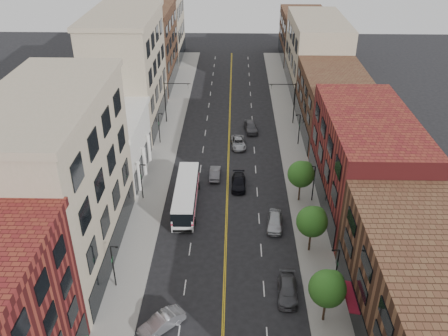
# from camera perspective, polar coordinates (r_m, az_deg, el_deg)

# --- Properties ---
(sidewalk_left) EXTENTS (4.00, 110.00, 0.15)m
(sidewalk_left) POSITION_cam_1_polar(r_m,az_deg,el_deg) (72.08, -7.45, 1.21)
(sidewalk_left) COLOR gray
(sidewalk_left) RESTS_ON ground
(sidewalk_right) EXTENTS (4.00, 110.00, 0.15)m
(sidewalk_right) POSITION_cam_1_polar(r_m,az_deg,el_deg) (71.86, 8.53, 1.03)
(sidewalk_right) COLOR gray
(sidewalk_right) RESTS_ON ground
(bldg_l_tanoffice) EXTENTS (10.00, 22.00, 18.00)m
(bldg_l_tanoffice) POSITION_cam_1_polar(r_m,az_deg,el_deg) (50.99, -19.31, -1.88)
(bldg_l_tanoffice) COLOR tan
(bldg_l_tanoffice) RESTS_ON ground
(bldg_l_white) EXTENTS (10.00, 14.00, 8.00)m
(bldg_l_white) POSITION_cam_1_polar(r_m,az_deg,el_deg) (68.25, -13.94, 2.52)
(bldg_l_white) COLOR silver
(bldg_l_white) RESTS_ON ground
(bldg_l_far_a) EXTENTS (10.00, 20.00, 18.00)m
(bldg_l_far_a) POSITION_cam_1_polar(r_m,az_deg,el_deg) (81.56, -11.56, 11.19)
(bldg_l_far_a) COLOR tan
(bldg_l_far_a) RESTS_ON ground
(bldg_l_far_b) EXTENTS (10.00, 20.00, 15.00)m
(bldg_l_far_b) POSITION_cam_1_polar(r_m,az_deg,el_deg) (100.74, -9.17, 14.10)
(bldg_l_far_b) COLOR brown
(bldg_l_far_b) RESTS_ON ground
(bldg_l_far_c) EXTENTS (10.00, 16.00, 20.00)m
(bldg_l_far_c) POSITION_cam_1_polar(r_m,az_deg,el_deg) (117.38, -7.79, 17.71)
(bldg_l_far_c) COLOR tan
(bldg_l_far_c) RESTS_ON ground
(bldg_r_near) EXTENTS (10.00, 26.00, 10.00)m
(bldg_r_near) POSITION_cam_1_polar(r_m,az_deg,el_deg) (43.41, 23.81, -16.09)
(bldg_r_near) COLOR brown
(bldg_r_near) RESTS_ON ground
(bldg_r_mid) EXTENTS (10.00, 22.00, 12.00)m
(bldg_r_mid) POSITION_cam_1_polar(r_m,az_deg,el_deg) (60.97, 16.58, 0.79)
(bldg_r_mid) COLOR maroon
(bldg_r_mid) RESTS_ON ground
(bldg_r_far_a) EXTENTS (10.00, 20.00, 10.00)m
(bldg_r_far_a) POSITION_cam_1_polar(r_m,az_deg,el_deg) (79.85, 13.06, 7.54)
(bldg_r_far_a) COLOR brown
(bldg_r_far_a) RESTS_ON ground
(bldg_r_far_b) EXTENTS (10.00, 22.00, 14.00)m
(bldg_r_far_b) POSITION_cam_1_polar(r_m,az_deg,el_deg) (98.71, 11.03, 13.30)
(bldg_r_far_b) COLOR tan
(bldg_r_far_b) RESTS_ON ground
(bldg_r_far_c) EXTENTS (10.00, 18.00, 11.00)m
(bldg_r_far_c) POSITION_cam_1_polar(r_m,az_deg,el_deg) (118.17, 9.52, 15.42)
(bldg_r_far_c) COLOR brown
(bldg_r_far_c) RESTS_ON ground
(tree_r_1) EXTENTS (3.40, 3.40, 5.59)m
(tree_r_1) POSITION_cam_1_polar(r_m,az_deg,el_deg) (44.58, 12.44, -13.84)
(tree_r_1) COLOR black
(tree_r_1) RESTS_ON sidewalk_right
(tree_r_2) EXTENTS (3.40, 3.40, 5.59)m
(tree_r_2) POSITION_cam_1_polar(r_m,az_deg,el_deg) (52.12, 10.63, -6.24)
(tree_r_2) COLOR black
(tree_r_2) RESTS_ON sidewalk_right
(tree_r_3) EXTENTS (3.40, 3.40, 5.59)m
(tree_r_3) POSITION_cam_1_polar(r_m,az_deg,el_deg) (60.39, 9.33, -0.63)
(tree_r_3) COLOR black
(tree_r_3) RESTS_ON sidewalk_right
(lamp_l_1) EXTENTS (0.81, 0.55, 5.05)m
(lamp_l_1) POSITION_cam_1_polar(r_m,az_deg,el_deg) (48.85, -13.17, -11.17)
(lamp_l_1) COLOR black
(lamp_l_1) RESTS_ON sidewalk_left
(lamp_l_2) EXTENTS (0.81, 0.55, 5.05)m
(lamp_l_2) POSITION_cam_1_polar(r_m,az_deg,el_deg) (61.44, -9.89, -1.36)
(lamp_l_2) COLOR black
(lamp_l_2) RESTS_ON sidewalk_left
(lamp_l_3) EXTENTS (0.81, 0.55, 5.05)m
(lamp_l_3) POSITION_cam_1_polar(r_m,az_deg,el_deg) (75.34, -7.79, 4.98)
(lamp_l_3) COLOR black
(lamp_l_3) RESTS_ON sidewalk_left
(lamp_r_1) EXTENTS (0.81, 0.55, 5.05)m
(lamp_r_1) POSITION_cam_1_polar(r_m,az_deg,el_deg) (48.49, 13.36, -11.56)
(lamp_r_1) COLOR black
(lamp_r_1) RESTS_ON sidewalk_right
(lamp_r_2) EXTENTS (0.81, 0.55, 5.05)m
(lamp_r_2) POSITION_cam_1_polar(r_m,az_deg,el_deg) (61.16, 10.70, -1.61)
(lamp_r_2) COLOR black
(lamp_r_2) RESTS_ON sidewalk_right
(lamp_r_3) EXTENTS (0.81, 0.55, 5.05)m
(lamp_r_3) POSITION_cam_1_polar(r_m,az_deg,el_deg) (75.11, 9.01, 4.80)
(lamp_r_3) COLOR black
(lamp_r_3) RESTS_ON sidewalk_right
(signal_mast_left) EXTENTS (4.49, 0.18, 7.20)m
(signal_mast_left) POSITION_cam_1_polar(r_m,az_deg,el_deg) (81.85, -6.60, 8.42)
(signal_mast_left) COLOR black
(signal_mast_left) RESTS_ON sidewalk_left
(signal_mast_right) EXTENTS (4.49, 0.18, 7.20)m
(signal_mast_right) POSITION_cam_1_polar(r_m,az_deg,el_deg) (81.65, 7.99, 8.27)
(signal_mast_right) COLOR black
(signal_mast_right) RESTS_ON sidewalk_right
(city_bus) EXTENTS (2.98, 11.94, 3.06)m
(city_bus) POSITION_cam_1_polar(r_m,az_deg,el_deg) (60.05, -4.59, -3.12)
(city_bus) COLOR silver
(city_bus) RESTS_ON ground
(car_angle_b) EXTENTS (4.39, 4.20, 1.49)m
(car_angle_b) POSITION_cam_1_polar(r_m,az_deg,el_deg) (45.72, -7.52, -17.94)
(car_angle_b) COLOR #A2A3A9
(car_angle_b) RESTS_ON ground
(car_parked_mid) EXTENTS (2.22, 4.85, 1.38)m
(car_parked_mid) POSITION_cam_1_polar(r_m,az_deg,el_deg) (48.64, 7.64, -14.37)
(car_parked_mid) COLOR #424347
(car_parked_mid) RESTS_ON ground
(car_parked_far) EXTENTS (2.28, 4.73, 1.56)m
(car_parked_far) POSITION_cam_1_polar(r_m,az_deg,el_deg) (57.10, 6.14, -6.39)
(car_parked_far) COLOR #A5A8AD
(car_parked_far) RESTS_ON ground
(car_lane_behind) EXTENTS (1.48, 4.15, 1.36)m
(car_lane_behind) POSITION_cam_1_polar(r_m,az_deg,el_deg) (66.37, -1.09, -0.63)
(car_lane_behind) COLOR #56565C
(car_lane_behind) RESTS_ON ground
(car_lane_a) EXTENTS (1.95, 4.72, 1.36)m
(car_lane_a) POSITION_cam_1_polar(r_m,az_deg,el_deg) (64.24, 1.76, -1.77)
(car_lane_a) COLOR black
(car_lane_a) RESTS_ON ground
(car_lane_b) EXTENTS (2.62, 4.94, 1.32)m
(car_lane_b) POSITION_cam_1_polar(r_m,az_deg,el_deg) (74.70, 1.73, 3.06)
(car_lane_b) COLOR #9A9CA1
(car_lane_b) RESTS_ON ground
(car_lane_c) EXTENTS (2.53, 4.98, 1.63)m
(car_lane_c) POSITION_cam_1_polar(r_m,az_deg,el_deg) (79.75, 3.23, 4.98)
(car_lane_c) COLOR #454549
(car_lane_c) RESTS_ON ground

